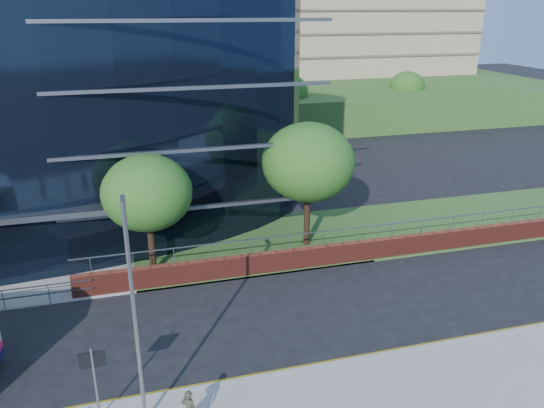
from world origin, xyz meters
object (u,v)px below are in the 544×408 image
object	(u,v)px
tree_far_c	(147,193)
tree_dist_e	(287,91)
street_sign	(93,369)
tree_dist_f	(407,87)
streetlight_east	(134,312)
tree_far_d	(308,162)

from	to	relation	value
tree_far_c	tree_dist_e	size ratio (longest dim) A/B	1.00
street_sign	tree_far_c	world-z (taller)	tree_far_c
tree_far_c	tree_dist_f	bearing A→B (deg)	45.00
street_sign	tree_dist_e	bearing A→B (deg)	64.88
tree_far_c	tree_dist_f	world-z (taller)	tree_far_c
streetlight_east	tree_far_d	bearing A→B (deg)	50.60
tree_far_d	tree_dist_e	world-z (taller)	tree_far_d
tree_far_c	tree_dist_f	distance (m)	46.67
tree_dist_e	tree_dist_f	world-z (taller)	tree_dist_e
street_sign	tree_dist_f	bearing A→B (deg)	50.84
tree_dist_e	tree_dist_f	bearing A→B (deg)	7.13
street_sign	streetlight_east	distance (m)	2.80
tree_dist_e	street_sign	bearing A→B (deg)	-115.12
tree_far_d	street_sign	bearing A→B (deg)	-134.78
tree_dist_e	streetlight_east	xyz separation A→B (m)	(-18.00, -42.17, -0.10)
tree_far_d	tree_dist_f	world-z (taller)	tree_far_d
streetlight_east	tree_dist_f	bearing A→B (deg)	52.42
tree_far_d	tree_dist_f	bearing A→B (deg)	53.13
tree_dist_e	streetlight_east	distance (m)	45.85
tree_far_c	streetlight_east	size ratio (longest dim) A/B	0.81
tree_far_d	tree_dist_e	size ratio (longest dim) A/B	1.14
tree_dist_f	tree_far_c	bearing A→B (deg)	-135.00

